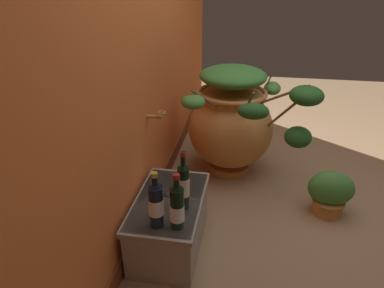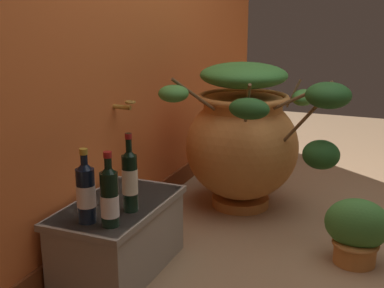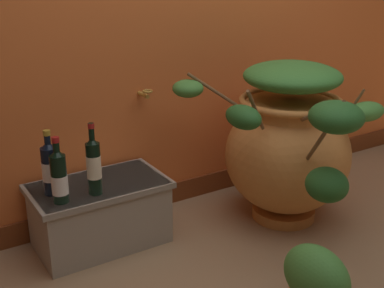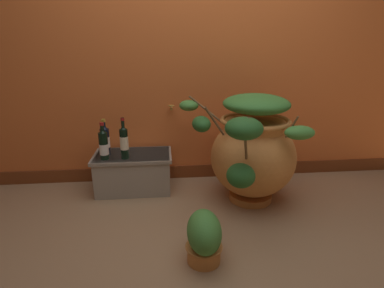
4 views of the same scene
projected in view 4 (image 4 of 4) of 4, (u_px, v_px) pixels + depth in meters
ground_plane at (211, 245)px, 1.98m from camera, size 7.00×7.00×0.00m
back_wall at (194, 41)px, 2.71m from camera, size 4.40×0.33×2.60m
terracotta_urn at (252, 150)px, 2.42m from camera, size 0.93×0.99×0.90m
stone_ledge at (134, 170)px, 2.70m from camera, size 0.68×0.40×0.34m
wine_bottle_left at (104, 144)px, 2.50m from camera, size 0.08×0.08×0.32m
wine_bottle_middle at (105, 140)px, 2.60m from camera, size 0.08×0.08×0.32m
wine_bottle_right at (124, 141)px, 2.51m from camera, size 0.07×0.07×0.35m
potted_shrub at (204, 237)px, 1.79m from camera, size 0.23×0.31×0.33m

